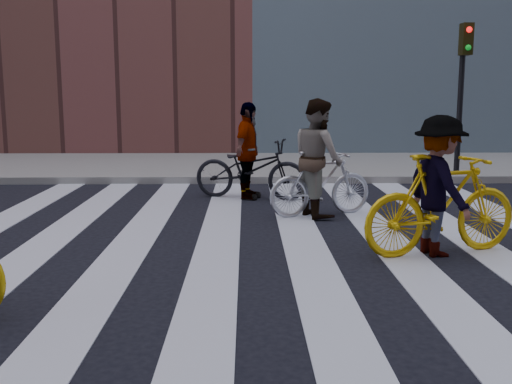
{
  "coord_description": "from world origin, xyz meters",
  "views": [
    {
      "loc": [
        -0.19,
        -7.47,
        1.92
      ],
      "look_at": [
        -0.06,
        0.3,
        0.62
      ],
      "focal_mm": 42.0,
      "sensor_mm": 36.0,
      "label": 1
    }
  ],
  "objects_px": {
    "bike_yellow_right": "(442,205)",
    "rider_rear": "(248,151)",
    "bike_dark_rear": "(250,169)",
    "bike_silver_mid": "(321,183)",
    "traffic_signal": "(463,75)",
    "rider_right": "(439,186)",
    "rider_mid": "(318,158)"
  },
  "relations": [
    {
      "from": "bike_yellow_right",
      "to": "bike_dark_rear",
      "type": "distance_m",
      "value": 4.42
    },
    {
      "from": "rider_right",
      "to": "rider_rear",
      "type": "relative_size",
      "value": 0.95
    },
    {
      "from": "bike_silver_mid",
      "to": "bike_yellow_right",
      "type": "bearing_deg",
      "value": -171.95
    },
    {
      "from": "bike_silver_mid",
      "to": "bike_dark_rear",
      "type": "bearing_deg",
      "value": 16.53
    },
    {
      "from": "bike_silver_mid",
      "to": "rider_right",
      "type": "bearing_deg",
      "value": -172.96
    },
    {
      "from": "rider_mid",
      "to": "bike_silver_mid",
      "type": "bearing_deg",
      "value": -108.71
    },
    {
      "from": "traffic_signal",
      "to": "rider_right",
      "type": "bearing_deg",
      "value": -111.55
    },
    {
      "from": "rider_rear",
      "to": "bike_dark_rear",
      "type": "bearing_deg",
      "value": -73.08
    },
    {
      "from": "bike_dark_rear",
      "to": "rider_rear",
      "type": "relative_size",
      "value": 1.19
    },
    {
      "from": "bike_yellow_right",
      "to": "rider_right",
      "type": "height_order",
      "value": "rider_right"
    },
    {
      "from": "bike_yellow_right",
      "to": "bike_dark_rear",
      "type": "height_order",
      "value": "bike_yellow_right"
    },
    {
      "from": "rider_right",
      "to": "rider_rear",
      "type": "height_order",
      "value": "rider_rear"
    },
    {
      "from": "bike_silver_mid",
      "to": "bike_yellow_right",
      "type": "xyz_separation_m",
      "value": [
        1.15,
        -2.28,
        0.09
      ]
    },
    {
      "from": "bike_dark_rear",
      "to": "rider_rear",
      "type": "bearing_deg",
      "value": 106.92
    },
    {
      "from": "bike_yellow_right",
      "to": "rider_rear",
      "type": "xyz_separation_m",
      "value": [
        -2.28,
        3.81,
        0.26
      ]
    },
    {
      "from": "rider_right",
      "to": "bike_silver_mid",
      "type": "bearing_deg",
      "value": 9.93
    },
    {
      "from": "bike_silver_mid",
      "to": "rider_right",
      "type": "xyz_separation_m",
      "value": [
        1.1,
        -2.28,
        0.32
      ]
    },
    {
      "from": "bike_silver_mid",
      "to": "rider_right",
      "type": "distance_m",
      "value": 2.55
    },
    {
      "from": "bike_silver_mid",
      "to": "traffic_signal",
      "type": "bearing_deg",
      "value": -62.23
    },
    {
      "from": "rider_mid",
      "to": "rider_rear",
      "type": "distance_m",
      "value": 1.88
    },
    {
      "from": "traffic_signal",
      "to": "bike_dark_rear",
      "type": "relative_size",
      "value": 1.6
    },
    {
      "from": "rider_mid",
      "to": "traffic_signal",
      "type": "bearing_deg",
      "value": -62.64
    },
    {
      "from": "traffic_signal",
      "to": "bike_yellow_right",
      "type": "bearing_deg",
      "value": -111.13
    },
    {
      "from": "bike_yellow_right",
      "to": "rider_mid",
      "type": "height_order",
      "value": "rider_mid"
    },
    {
      "from": "bike_silver_mid",
      "to": "rider_mid",
      "type": "height_order",
      "value": "rider_mid"
    },
    {
      "from": "rider_right",
      "to": "rider_rear",
      "type": "xyz_separation_m",
      "value": [
        -2.23,
        3.81,
        0.04
      ]
    },
    {
      "from": "bike_silver_mid",
      "to": "rider_rear",
      "type": "height_order",
      "value": "rider_rear"
    },
    {
      "from": "bike_dark_rear",
      "to": "rider_right",
      "type": "distance_m",
      "value": 4.4
    },
    {
      "from": "rider_mid",
      "to": "bike_yellow_right",
      "type": "bearing_deg",
      "value": -170.95
    },
    {
      "from": "bike_dark_rear",
      "to": "traffic_signal",
      "type": "bearing_deg",
      "value": -48.33
    },
    {
      "from": "bike_yellow_right",
      "to": "rider_mid",
      "type": "relative_size",
      "value": 1.11
    },
    {
      "from": "bike_dark_rear",
      "to": "bike_yellow_right",
      "type": "bearing_deg",
      "value": -132.73
    }
  ]
}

